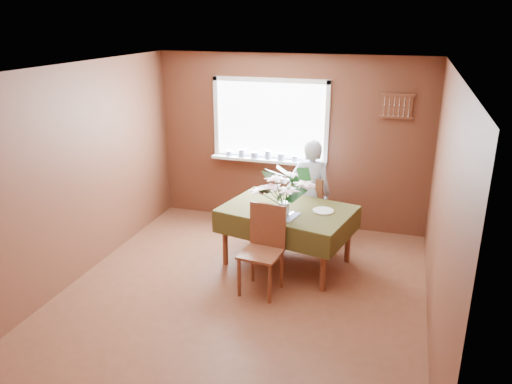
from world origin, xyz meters
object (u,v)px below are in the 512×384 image
(dining_table, at_px, (287,215))
(flower_bouquet, at_px, (285,187))
(chair_far, at_px, (313,205))
(chair_near, at_px, (264,245))
(seated_woman, at_px, (311,192))

(dining_table, relative_size, flower_bouquet, 2.77)
(dining_table, distance_m, flower_bouquet, 0.49)
(chair_far, bearing_deg, flower_bouquet, 101.21)
(dining_table, height_order, chair_far, chair_far)
(dining_table, xyz_separation_m, chair_near, (-0.11, -0.68, -0.12))
(dining_table, bearing_deg, chair_far, 89.92)
(chair_near, xyz_separation_m, flower_bouquet, (0.11, 0.46, 0.56))
(chair_far, height_order, chair_near, chair_near)
(chair_far, distance_m, seated_woman, 0.23)
(chair_far, relative_size, seated_woman, 0.65)
(dining_table, relative_size, seated_woman, 1.18)
(dining_table, bearing_deg, seated_woman, 90.00)
(chair_near, distance_m, flower_bouquet, 0.73)
(chair_far, distance_m, chair_near, 1.49)
(dining_table, bearing_deg, flower_bouquet, -75.00)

